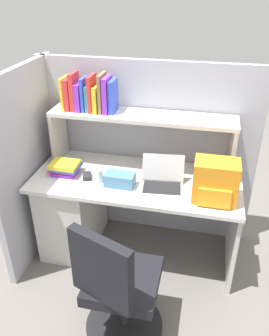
% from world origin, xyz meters
% --- Properties ---
extents(ground_plane, '(8.00, 8.00, 0.00)m').
position_xyz_m(ground_plane, '(0.00, 0.00, 0.00)').
color(ground_plane, slate).
extents(desk, '(1.60, 0.70, 0.73)m').
position_xyz_m(desk, '(-0.39, 0.00, 0.40)').
color(desk, silver).
rests_on(desk, ground_plane).
extents(cubicle_partition_rear, '(1.84, 0.05, 1.55)m').
position_xyz_m(cubicle_partition_rear, '(0.00, 0.38, 0.78)').
color(cubicle_partition_rear, '#9E9EA8').
rests_on(cubicle_partition_rear, ground_plane).
extents(cubicle_partition_left, '(0.05, 1.06, 1.55)m').
position_xyz_m(cubicle_partition_left, '(-0.85, -0.05, 0.78)').
color(cubicle_partition_left, '#9E9EA8').
rests_on(cubicle_partition_left, ground_plane).
extents(overhead_hutch, '(1.44, 0.28, 0.45)m').
position_xyz_m(overhead_hutch, '(0.00, 0.20, 1.08)').
color(overhead_hutch, '#BCB7AC').
rests_on(overhead_hutch, desk).
extents(reference_books_on_shelf, '(0.41, 0.19, 0.29)m').
position_xyz_m(reference_books_on_shelf, '(-0.41, 0.20, 1.31)').
color(reference_books_on_shelf, yellow).
rests_on(reference_books_on_shelf, overhead_hutch).
extents(laptop, '(0.33, 0.29, 0.22)m').
position_xyz_m(laptop, '(0.21, -0.07, 0.78)').
color(laptop, '#B7BABF').
rests_on(laptop, desk).
extents(backpack, '(0.30, 0.23, 0.30)m').
position_xyz_m(backpack, '(0.59, -0.16, 0.88)').
color(backpack, orange).
rests_on(backpack, desk).
extents(computer_mouse, '(0.09, 0.12, 0.03)m').
position_xyz_m(computer_mouse, '(-0.37, -0.08, 0.75)').
color(computer_mouse, '#262628').
rests_on(computer_mouse, desk).
extents(paper_cup, '(0.08, 0.08, 0.10)m').
position_xyz_m(paper_cup, '(-0.27, -0.10, 0.78)').
color(paper_cup, white).
rests_on(paper_cup, desk).
extents(tissue_box, '(0.22, 0.12, 0.10)m').
position_xyz_m(tissue_box, '(-0.10, -0.12, 0.78)').
color(tissue_box, teal).
rests_on(tissue_box, desk).
extents(desk_book_stack, '(0.23, 0.19, 0.10)m').
position_xyz_m(desk_book_stack, '(-0.56, -0.05, 0.78)').
color(desk_book_stack, purple).
rests_on(desk_book_stack, desk).
extents(office_chair, '(0.53, 0.55, 0.93)m').
position_xyz_m(office_chair, '(0.07, -0.81, 0.39)').
color(office_chair, black).
rests_on(office_chair, ground_plane).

